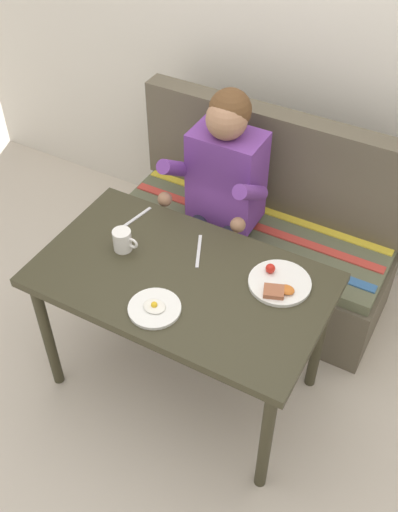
% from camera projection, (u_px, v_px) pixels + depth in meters
% --- Properties ---
extents(ground_plane, '(8.00, 8.00, 0.00)m').
position_uv_depth(ground_plane, '(184.00, 381.00, 2.96)').
color(ground_plane, beige).
extents(back_wall, '(4.40, 0.10, 2.60)m').
position_uv_depth(back_wall, '(313.00, 25.00, 2.87)').
color(back_wall, silver).
rests_on(back_wall, ground).
extents(table, '(1.20, 0.70, 0.73)m').
position_uv_depth(table, '(182.00, 290.00, 2.51)').
color(table, '#353120').
rests_on(table, ground).
extents(couch, '(1.44, 0.56, 1.00)m').
position_uv_depth(couch, '(255.00, 239.00, 3.22)').
color(couch, brown).
rests_on(couch, ground).
extents(person, '(0.45, 0.61, 1.21)m').
position_uv_depth(person, '(220.00, 188.00, 2.87)').
color(person, '#6C3790').
rests_on(person, ground).
extents(plate_breakfast, '(0.25, 0.25, 0.05)m').
position_uv_depth(plate_breakfast, '(279.00, 283.00, 2.41)').
color(plate_breakfast, white).
rests_on(plate_breakfast, table).
extents(plate_eggs, '(0.21, 0.21, 0.04)m').
position_uv_depth(plate_eggs, '(154.00, 308.00, 2.32)').
color(plate_eggs, white).
rests_on(plate_eggs, table).
extents(coffee_mug, '(0.12, 0.08, 0.10)m').
position_uv_depth(coffee_mug, '(123.00, 240.00, 2.54)').
color(coffee_mug, white).
rests_on(coffee_mug, table).
extents(fork, '(0.05, 0.17, 0.00)m').
position_uv_depth(fork, '(137.00, 217.00, 2.72)').
color(fork, silver).
rests_on(fork, table).
extents(knife, '(0.10, 0.19, 0.00)m').
position_uv_depth(knife, '(199.00, 251.00, 2.56)').
color(knife, silver).
rests_on(knife, table).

